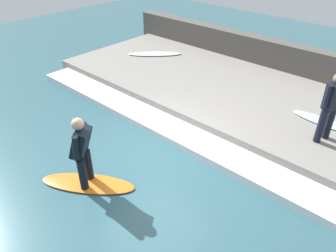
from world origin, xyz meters
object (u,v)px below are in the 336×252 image
(surfer_waiting_near, at_px, (331,104))
(surfboard_waiting_near, at_px, (327,123))
(surfboard_riding, at_px, (88,183))
(surfer_riding, at_px, (82,149))
(surfboard_spare, at_px, (155,54))

(surfer_waiting_near, xyz_separation_m, surfboard_waiting_near, (0.79, 0.14, -0.89))
(surfer_waiting_near, bearing_deg, surfboard_waiting_near, 9.98)
(surfboard_riding, xyz_separation_m, surfer_waiting_near, (4.32, -3.12, 1.28))
(surfer_riding, xyz_separation_m, surfboard_spare, (5.73, 3.61, -0.51))
(surfer_riding, xyz_separation_m, surfer_waiting_near, (4.32, -3.12, 0.38))
(surfboard_riding, bearing_deg, surfer_waiting_near, -35.81)
(surfer_waiting_near, height_order, surfboard_waiting_near, surfer_waiting_near)
(surfboard_waiting_near, height_order, surfboard_spare, same)
(surfboard_spare, bearing_deg, surfboard_riding, -147.77)
(surfboard_waiting_near, bearing_deg, surfer_waiting_near, -170.02)
(surfer_riding, relative_size, surfboard_spare, 0.88)
(surfboard_riding, xyz_separation_m, surfer_riding, (0.00, -0.00, 0.90))
(surfboard_spare, bearing_deg, surfboard_waiting_near, -95.33)
(surfboard_riding, xyz_separation_m, surfboard_spare, (5.73, 3.61, 0.39))
(surfer_waiting_near, distance_m, surfboard_spare, 6.94)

